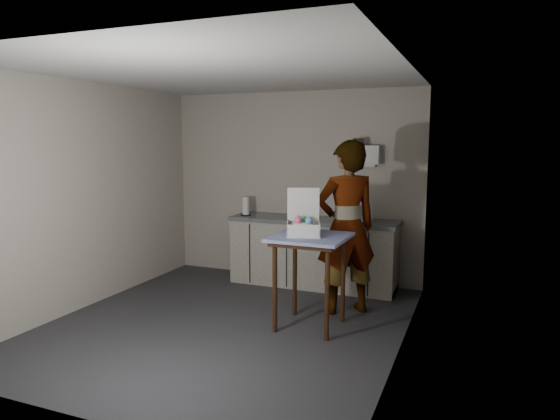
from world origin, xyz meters
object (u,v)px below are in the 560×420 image
at_px(standing_man, 346,228).
at_px(soap_bottle, 302,207).
at_px(dark_bottle, 293,208).
at_px(dish_rack, 357,217).
at_px(soda_can, 310,213).
at_px(kitchen_counter, 313,254).
at_px(bakery_box, 303,225).
at_px(paper_towel, 246,207).
at_px(side_table, 310,247).

relative_size(standing_man, soap_bottle, 6.21).
relative_size(dark_bottle, dish_rack, 0.72).
relative_size(soda_can, dish_rack, 0.33).
distance_m(kitchen_counter, bakery_box, 1.62).
height_order(soap_bottle, dark_bottle, soap_bottle).
bearing_deg(soda_can, dark_bottle, -170.53).
bearing_deg(kitchen_counter, paper_towel, -175.64).
xyz_separation_m(dark_bottle, dish_rack, (0.88, -0.02, -0.07)).
height_order(standing_man, soap_bottle, standing_man).
height_order(dark_bottle, paper_towel, dark_bottle).
bearing_deg(soda_can, standing_man, -51.20).
height_order(paper_towel, dish_rack, paper_towel).
xyz_separation_m(side_table, paper_towel, (-1.40, 1.37, 0.19)).
bearing_deg(soap_bottle, standing_man, -43.90).
distance_m(kitchen_counter, side_table, 1.57).
relative_size(standing_man, dark_bottle, 7.52).
relative_size(side_table, standing_man, 0.50).
bearing_deg(soda_can, dish_rack, -5.71).
relative_size(soda_can, dark_bottle, 0.46).
bearing_deg(dish_rack, standing_man, -84.56).
relative_size(side_table, dish_rack, 2.69).
relative_size(side_table, bakery_box, 2.05).
height_order(soap_bottle, paper_towel, soap_bottle).
distance_m(soap_bottle, dark_bottle, 0.20).
height_order(side_table, bakery_box, bakery_box).
bearing_deg(kitchen_counter, soap_bottle, -142.30).
distance_m(soap_bottle, soda_can, 0.18).
bearing_deg(paper_towel, kitchen_counter, 4.36).
relative_size(paper_towel, dish_rack, 0.71).
bearing_deg(kitchen_counter, dish_rack, -2.22).
distance_m(paper_towel, bakery_box, 1.90).
bearing_deg(side_table, kitchen_counter, 107.95).
xyz_separation_m(kitchen_counter, side_table, (0.44, -1.45, 0.42)).
xyz_separation_m(soap_bottle, dish_rack, (0.71, 0.07, -0.10)).
xyz_separation_m(dish_rack, bakery_box, (-0.22, -1.41, 0.11)).
xyz_separation_m(soap_bottle, paper_towel, (-0.83, 0.02, -0.03)).
relative_size(side_table, soda_can, 8.26).
bearing_deg(bakery_box, side_table, -25.79).
height_order(soda_can, dish_rack, dish_rack).
height_order(soda_can, dark_bottle, dark_bottle).
bearing_deg(soap_bottle, kitchen_counter, 37.70).
bearing_deg(soda_can, bakery_box, -74.30).
relative_size(standing_man, paper_towel, 7.56).
distance_m(standing_man, paper_towel, 1.80).
bearing_deg(standing_man, soda_can, -89.42).
xyz_separation_m(standing_man, soda_can, (-0.72, 0.89, -0.00)).
relative_size(standing_man, bakery_box, 4.11).
height_order(dish_rack, bakery_box, bakery_box).
distance_m(standing_man, dark_bottle, 1.28).
relative_size(kitchen_counter, paper_towel, 8.72).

